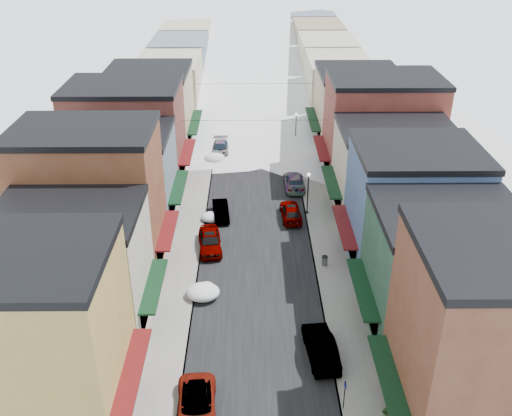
{
  "coord_description": "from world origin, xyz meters",
  "views": [
    {
      "loc": [
        -0.45,
        -21.61,
        27.75
      ],
      "look_at": [
        0.0,
        26.04,
        2.36
      ],
      "focal_mm": 40.0,
      "sensor_mm": 36.0,
      "label": 1
    }
  ],
  "objects_px": {
    "car_silver_sedan": "(210,241)",
    "car_dark_hatch": "(221,211)",
    "car_white_suv": "(197,406)",
    "car_green_sedan": "(321,347)",
    "trash_can": "(325,261)",
    "streetlamp_near": "(308,188)"
  },
  "relations": [
    {
      "from": "car_dark_hatch",
      "to": "trash_can",
      "type": "height_order",
      "value": "car_dark_hatch"
    },
    {
      "from": "car_green_sedan",
      "to": "streetlamp_near",
      "type": "distance_m",
      "value": 20.76
    },
    {
      "from": "streetlamp_near",
      "to": "car_white_suv",
      "type": "bearing_deg",
      "value": -109.41
    },
    {
      "from": "car_white_suv",
      "to": "car_dark_hatch",
      "type": "xyz_separation_m",
      "value": [
        0.34,
        25.14,
        -0.01
      ]
    },
    {
      "from": "car_white_suv",
      "to": "car_silver_sedan",
      "type": "height_order",
      "value": "car_silver_sedan"
    },
    {
      "from": "car_green_sedan",
      "to": "car_dark_hatch",
      "type": "bearing_deg",
      "value": -74.81
    },
    {
      "from": "car_silver_sedan",
      "to": "car_white_suv",
      "type": "bearing_deg",
      "value": -95.61
    },
    {
      "from": "car_white_suv",
      "to": "car_silver_sedan",
      "type": "xyz_separation_m",
      "value": [
        -0.37,
        19.12,
        0.13
      ]
    },
    {
      "from": "trash_can",
      "to": "car_green_sedan",
      "type": "bearing_deg",
      "value": -98.05
    },
    {
      "from": "car_silver_sedan",
      "to": "car_dark_hatch",
      "type": "bearing_deg",
      "value": 76.52
    },
    {
      "from": "car_silver_sedan",
      "to": "car_dark_hatch",
      "type": "height_order",
      "value": "car_silver_sedan"
    },
    {
      "from": "car_white_suv",
      "to": "car_green_sedan",
      "type": "xyz_separation_m",
      "value": [
        8.14,
        5.03,
        0.13
      ]
    },
    {
      "from": "car_silver_sedan",
      "to": "car_green_sedan",
      "type": "xyz_separation_m",
      "value": [
        8.51,
        -14.09,
        0.0
      ]
    },
    {
      "from": "streetlamp_near",
      "to": "trash_can",
      "type": "bearing_deg",
      "value": -85.94
    },
    {
      "from": "car_white_suv",
      "to": "trash_can",
      "type": "xyz_separation_m",
      "value": [
        9.72,
        16.16,
        -0.12
      ]
    },
    {
      "from": "car_silver_sedan",
      "to": "car_green_sedan",
      "type": "relative_size",
      "value": 0.97
    },
    {
      "from": "car_silver_sedan",
      "to": "streetlamp_near",
      "type": "height_order",
      "value": "streetlamp_near"
    },
    {
      "from": "car_white_suv",
      "to": "streetlamp_near",
      "type": "bearing_deg",
      "value": 66.56
    },
    {
      "from": "car_white_suv",
      "to": "car_green_sedan",
      "type": "bearing_deg",
      "value": 27.66
    },
    {
      "from": "car_white_suv",
      "to": "car_silver_sedan",
      "type": "distance_m",
      "value": 19.13
    },
    {
      "from": "car_white_suv",
      "to": "car_dark_hatch",
      "type": "height_order",
      "value": "car_white_suv"
    },
    {
      "from": "car_green_sedan",
      "to": "streetlamp_near",
      "type": "height_order",
      "value": "streetlamp_near"
    }
  ]
}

